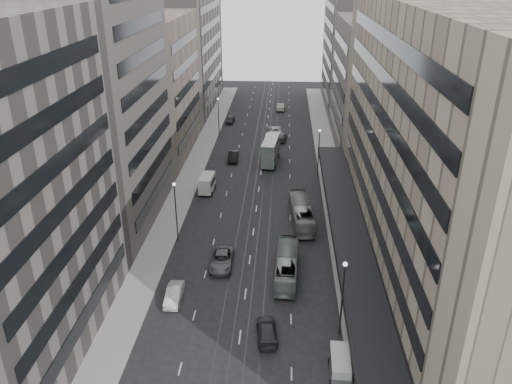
% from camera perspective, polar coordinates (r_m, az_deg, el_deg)
% --- Properties ---
extents(ground, '(220.00, 220.00, 0.00)m').
position_cam_1_polar(ground, '(55.23, -1.30, -12.17)').
color(ground, black).
rests_on(ground, ground).
extents(sidewalk_right, '(4.00, 125.00, 0.15)m').
position_cam_1_polar(sidewalk_right, '(88.36, 8.42, 2.45)').
color(sidewalk_right, gray).
rests_on(sidewalk_right, ground).
extents(sidewalk_left, '(4.00, 125.00, 0.15)m').
position_cam_1_polar(sidewalk_left, '(89.38, -7.10, 2.79)').
color(sidewalk_left, gray).
rests_on(sidewalk_left, ground).
extents(department_store, '(19.20, 60.00, 30.00)m').
position_cam_1_polar(department_store, '(57.88, 20.98, 4.71)').
color(department_store, gray).
rests_on(department_store, ground).
extents(building_right_mid, '(15.00, 28.00, 24.00)m').
position_cam_1_polar(building_right_mid, '(99.91, 13.76, 11.79)').
color(building_right_mid, '#4E4A43').
rests_on(building_right_mid, ground).
extents(building_right_far, '(15.00, 32.00, 28.00)m').
position_cam_1_polar(building_right_far, '(128.70, 11.64, 15.66)').
color(building_right_far, '#66615C').
rests_on(building_right_far, ground).
extents(building_left_b, '(15.00, 26.00, 34.00)m').
position_cam_1_polar(building_left_b, '(69.80, -18.31, 10.11)').
color(building_left_b, '#4E4A43').
rests_on(building_left_b, ground).
extents(building_left_c, '(15.00, 28.00, 25.00)m').
position_cam_1_polar(building_left_c, '(95.76, -12.33, 11.70)').
color(building_left_c, '#7A6C5F').
rests_on(building_left_c, ground).
extents(building_left_d, '(15.00, 38.00, 28.00)m').
position_cam_1_polar(building_left_d, '(127.05, -8.52, 15.77)').
color(building_left_d, '#66615C').
rests_on(building_left_d, ground).
extents(lamp_right_near, '(0.44, 0.44, 8.32)m').
position_cam_1_polar(lamp_right_near, '(48.35, 9.91, -11.01)').
color(lamp_right_near, '#262628').
rests_on(lamp_right_near, ground).
extents(lamp_right_far, '(0.44, 0.44, 8.32)m').
position_cam_1_polar(lamp_right_far, '(84.02, 7.20, 5.08)').
color(lamp_right_far, '#262628').
rests_on(lamp_right_far, ground).
extents(lamp_left_near, '(0.44, 0.44, 8.32)m').
position_cam_1_polar(lamp_left_near, '(64.04, -9.18, -1.50)').
color(lamp_left_near, '#262628').
rests_on(lamp_left_near, ground).
extents(lamp_left_far, '(0.44, 0.44, 8.32)m').
position_cam_1_polar(lamp_left_far, '(103.77, -4.32, 9.01)').
color(lamp_left_far, '#262628').
rests_on(lamp_left_far, ground).
extents(bus_near, '(2.83, 10.30, 2.84)m').
position_cam_1_polar(bus_near, '(58.25, 3.54, -8.34)').
color(bus_near, gray).
rests_on(bus_near, ground).
extents(bus_far, '(3.56, 11.11, 3.04)m').
position_cam_1_polar(bus_far, '(69.65, 5.19, -2.40)').
color(bus_far, gray).
rests_on(bus_far, ground).
extents(double_decker, '(3.27, 8.58, 4.59)m').
position_cam_1_polar(double_decker, '(90.04, 1.68, 4.78)').
color(double_decker, slate).
rests_on(double_decker, ground).
extents(vw_microbus, '(1.93, 4.01, 2.14)m').
position_cam_1_polar(vw_microbus, '(46.70, 9.58, -18.88)').
color(vw_microbus, '#4E5354').
rests_on(vw_microbus, ground).
extents(panel_van, '(2.39, 4.53, 2.78)m').
position_cam_1_polar(panel_van, '(79.10, -5.62, 1.03)').
color(panel_van, beige).
rests_on(panel_van, ground).
extents(sedan_1, '(1.66, 4.57, 1.50)m').
position_cam_1_polar(sedan_1, '(55.37, -9.35, -11.47)').
color(sedan_1, silver).
rests_on(sedan_1, ground).
extents(sedan_2, '(2.73, 5.81, 1.61)m').
position_cam_1_polar(sedan_2, '(60.36, -3.95, -7.75)').
color(sedan_2, '#535356').
rests_on(sedan_2, ground).
extents(sedan_3, '(2.51, 5.03, 1.40)m').
position_cam_1_polar(sedan_3, '(50.18, 1.25, -15.56)').
color(sedan_3, '#27282A').
rests_on(sedan_3, ground).
extents(sedan_4, '(1.85, 4.21, 1.41)m').
position_cam_1_polar(sedan_4, '(79.79, -5.46, 0.60)').
color(sedan_4, '#A49888').
rests_on(sedan_4, ground).
extents(sedan_5, '(1.94, 5.07, 1.65)m').
position_cam_1_polar(sedan_5, '(91.96, -2.60, 4.10)').
color(sedan_5, black).
rests_on(sedan_5, ground).
extents(sedan_6, '(3.27, 6.06, 1.61)m').
position_cam_1_polar(sedan_6, '(106.91, 2.17, 7.08)').
color(sedan_6, beige).
rests_on(sedan_6, ground).
extents(sedan_7, '(2.73, 5.60, 1.57)m').
position_cam_1_polar(sedan_7, '(102.95, 2.86, 6.35)').
color(sedan_7, '#525255').
rests_on(sedan_7, ground).
extents(sedan_8, '(1.99, 4.45, 1.49)m').
position_cam_1_polar(sedan_8, '(114.75, -2.94, 8.26)').
color(sedan_8, '#27272A').
rests_on(sedan_8, ground).
extents(sedan_9, '(1.86, 5.21, 1.71)m').
position_cam_1_polar(sedan_9, '(125.18, 2.82, 9.72)').
color(sedan_9, '#B0A592').
rests_on(sedan_9, ground).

